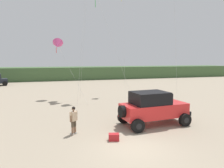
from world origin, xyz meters
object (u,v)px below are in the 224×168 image
Objects in this scene: person_watching at (74,119)px; cooler_box at (114,137)px; jeep at (153,107)px; kite_pink_ribbon at (58,45)px.

person_watching reaches higher than cooler_box.
jeep reaches higher than person_watching.
cooler_box is 15.29m from kite_pink_ribbon.
kite_pink_ribbon is (-2.32, 13.95, 5.82)m from cooler_box.
person_watching is 0.25× the size of kite_pink_ribbon.
person_watching is at bearing -176.42° from jeep.
kite_pink_ribbon reaches higher than cooler_box.
kite_pink_ribbon reaches higher than person_watching.
person_watching is at bearing -88.41° from kite_pink_ribbon.
person_watching is (-5.31, -0.33, -0.26)m from jeep.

